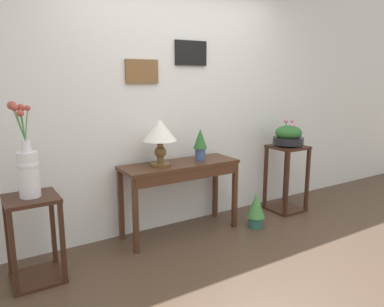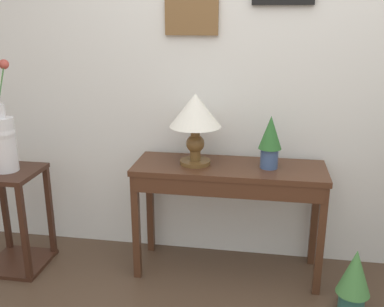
{
  "view_description": "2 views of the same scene",
  "coord_description": "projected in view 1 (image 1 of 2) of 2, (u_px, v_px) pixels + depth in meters",
  "views": [
    {
      "loc": [
        -1.9,
        -1.93,
        1.58
      ],
      "look_at": [
        0.08,
        1.21,
        0.82
      ],
      "focal_mm": 34.27,
      "sensor_mm": 36.0,
      "label": 1
    },
    {
      "loc": [
        0.11,
        -1.47,
        1.66
      ],
      "look_at": [
        -0.33,
        1.18,
        0.81
      ],
      "focal_mm": 41.27,
      "sensor_mm": 36.0,
      "label": 2
    }
  ],
  "objects": [
    {
      "name": "console_table",
      "position": [
        181.0,
        174.0,
        3.67
      ],
      "size": [
        1.21,
        0.42,
        0.75
      ],
      "color": "#472819",
      "rests_on": "ground"
    },
    {
      "name": "table_lamp",
      "position": [
        160.0,
        134.0,
        3.5
      ],
      "size": [
        0.32,
        0.32,
        0.45
      ],
      "color": "brown",
      "rests_on": "console_table"
    },
    {
      "name": "ground_plane",
      "position": [
        264.0,
        282.0,
        2.91
      ],
      "size": [
        12.0,
        12.0,
        0.01
      ],
      "primitive_type": "cube",
      "color": "#4C3828"
    },
    {
      "name": "pedestal_stand_right",
      "position": [
        286.0,
        178.0,
        4.41
      ],
      "size": [
        0.39,
        0.39,
        0.8
      ],
      "color": "#381E14",
      "rests_on": "ground"
    },
    {
      "name": "potted_plant_floor",
      "position": [
        256.0,
        208.0,
        3.92
      ],
      "size": [
        0.19,
        0.19,
        0.4
      ],
      "color": "#2D665B",
      "rests_on": "ground"
    },
    {
      "name": "pedestal_stand_left",
      "position": [
        35.0,
        239.0,
        2.87
      ],
      "size": [
        0.39,
        0.39,
        0.69
      ],
      "color": "#381E14",
      "rests_on": "ground"
    },
    {
      "name": "planter_bowl_wide_right",
      "position": [
        288.0,
        136.0,
        4.3
      ],
      "size": [
        0.36,
        0.36,
        0.31
      ],
      "color": "black",
      "rests_on": "pedestal_stand_right"
    },
    {
      "name": "flower_vase_tall_left",
      "position": [
        28.0,
        167.0,
        2.75
      ],
      "size": [
        0.17,
        0.23,
        0.72
      ],
      "color": "silver",
      "rests_on": "pedestal_stand_left"
    },
    {
      "name": "potted_plant_on_console",
      "position": [
        200.0,
        143.0,
        3.76
      ],
      "size": [
        0.14,
        0.14,
        0.33
      ],
      "color": "#3D5684",
      "rests_on": "console_table"
    },
    {
      "name": "back_wall_with_art",
      "position": [
        173.0,
        96.0,
        3.84
      ],
      "size": [
        9.0,
        0.13,
        2.8
      ],
      "color": "silver",
      "rests_on": "ground"
    }
  ]
}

